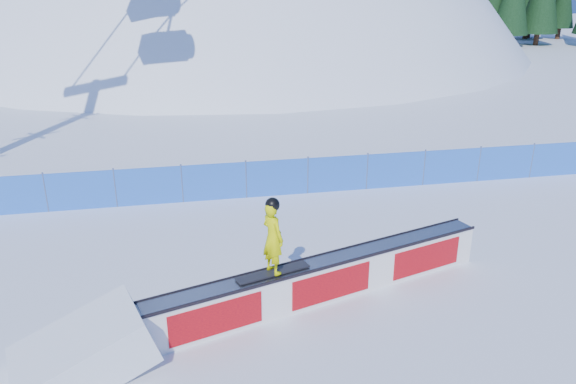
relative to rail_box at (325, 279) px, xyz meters
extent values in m
plane|color=white|center=(2.03, 1.77, -0.48)|extent=(160.00, 160.00, 0.00)
sphere|color=white|center=(2.03, 43.77, -18.48)|extent=(64.00, 64.00, 64.00)
cylinder|color=#352015|center=(26.48, 46.35, 2.61)|extent=(0.50, 0.50, 1.40)
cylinder|color=#352015|center=(28.71, 39.06, 0.12)|extent=(0.50, 0.50, 1.40)
cylinder|color=#352015|center=(30.15, 39.02, 0.12)|extent=(0.50, 0.50, 1.40)
cylinder|color=#352015|center=(31.17, 38.66, 0.12)|extent=(0.50, 0.50, 1.40)
cylinder|color=#352015|center=(32.40, 38.02, 0.12)|extent=(0.50, 0.50, 1.40)
cylinder|color=#352015|center=(35.84, 45.61, 0.12)|extent=(0.50, 0.50, 1.40)
cylinder|color=#352015|center=(36.14, 43.55, 0.12)|extent=(0.50, 0.50, 1.40)
cylinder|color=#352015|center=(36.85, 42.23, 0.12)|extent=(0.50, 0.50, 1.40)
cube|color=blue|center=(2.03, 6.27, 0.12)|extent=(22.00, 0.03, 1.20)
cylinder|color=#45557D|center=(-6.97, 6.27, 0.17)|extent=(0.05, 0.05, 1.30)
cylinder|color=#45557D|center=(-4.97, 6.27, 0.17)|extent=(0.05, 0.05, 1.30)
cylinder|color=#45557D|center=(-2.97, 6.27, 0.17)|extent=(0.05, 0.05, 1.30)
cylinder|color=#45557D|center=(-0.97, 6.27, 0.17)|extent=(0.05, 0.05, 1.30)
cylinder|color=#45557D|center=(1.03, 6.27, 0.17)|extent=(0.05, 0.05, 1.30)
cylinder|color=#45557D|center=(3.03, 6.27, 0.17)|extent=(0.05, 0.05, 1.30)
cylinder|color=#45557D|center=(5.03, 6.27, 0.17)|extent=(0.05, 0.05, 1.30)
cylinder|color=#45557D|center=(7.03, 6.27, 0.17)|extent=(0.05, 0.05, 1.30)
cylinder|color=#45557D|center=(9.03, 6.27, 0.17)|extent=(0.05, 0.05, 1.30)
cube|color=white|center=(0.00, 0.00, -0.02)|extent=(7.91, 2.89, 0.91)
cube|color=#9496A1|center=(0.00, 0.00, 0.45)|extent=(7.84, 2.89, 0.04)
cube|color=black|center=(0.08, -0.26, 0.46)|extent=(7.77, 2.43, 0.06)
cube|color=black|center=(-0.08, 0.26, 0.46)|extent=(7.77, 2.43, 0.06)
cube|color=red|center=(0.08, -0.25, -0.02)|extent=(7.38, 2.30, 0.69)
cube|color=red|center=(-0.08, 0.25, -0.02)|extent=(7.38, 2.30, 0.69)
cube|color=black|center=(-1.21, -0.38, 0.51)|extent=(1.61, 0.74, 0.03)
imported|color=#DEE402|center=(-1.21, -0.38, 1.30)|extent=(0.59, 0.67, 1.54)
sphere|color=black|center=(-1.21, -0.38, 2.01)|extent=(0.29, 0.29, 0.29)
camera|label=1|loc=(-2.84, -10.34, 6.23)|focal=35.00mm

